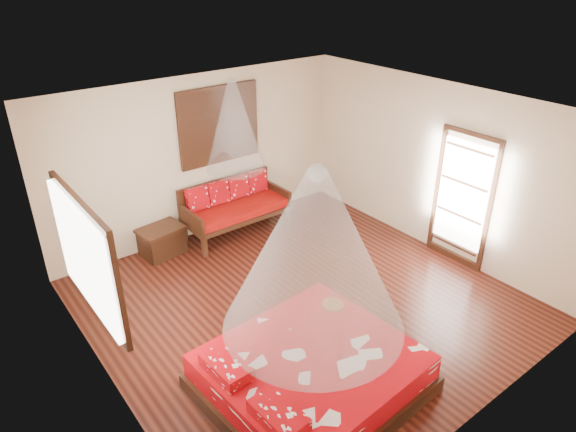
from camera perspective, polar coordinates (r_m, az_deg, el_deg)
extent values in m
cube|color=black|center=(7.54, 1.57, -9.50)|extent=(5.50, 5.50, 0.02)
cube|color=white|center=(6.28, 1.90, 11.62)|extent=(5.50, 5.50, 0.02)
cube|color=beige|center=(5.70, -20.52, -7.70)|extent=(0.02, 5.50, 2.80)
cube|color=beige|center=(8.66, 16.05, 5.18)|extent=(0.02, 5.50, 2.80)
cube|color=beige|center=(8.91, -9.66, 6.49)|extent=(5.50, 0.02, 2.80)
cube|color=beige|center=(5.30, 21.34, -10.75)|extent=(5.50, 0.02, 2.80)
cube|color=black|center=(6.19, 2.60, -18.03)|extent=(2.38, 2.18, 0.20)
cube|color=#AC050D|center=(6.02, 2.65, -16.35)|extent=(2.27, 2.07, 0.30)
cube|color=#AC050D|center=(5.23, -1.05, -21.29)|extent=(0.36, 0.61, 0.15)
cube|color=#AC050D|center=(5.72, -6.89, -16.30)|extent=(0.36, 0.61, 0.15)
cube|color=black|center=(8.56, -9.28, -3.23)|extent=(0.08, 0.08, 0.42)
cube|color=black|center=(9.38, -0.07, 0.02)|extent=(0.08, 0.08, 0.42)
cube|color=black|center=(9.11, -11.45, -1.43)|extent=(0.08, 0.08, 0.42)
cube|color=black|center=(9.88, -2.56, 1.49)|extent=(0.08, 0.08, 0.42)
cube|color=black|center=(9.12, -5.73, 0.24)|extent=(1.85, 0.82, 0.08)
cube|color=#950605|center=(9.07, -5.76, 0.86)|extent=(1.79, 0.76, 0.14)
cube|color=black|center=(9.28, -7.04, 2.66)|extent=(1.85, 0.06, 0.55)
cube|color=black|center=(8.67, -10.70, -0.44)|extent=(0.06, 0.82, 0.30)
cube|color=black|center=(9.50, -1.27, 2.59)|extent=(0.06, 0.82, 0.30)
cube|color=#AC050D|center=(8.89, -10.06, 1.87)|extent=(0.39, 0.20, 0.41)
cube|color=#AC050D|center=(9.06, -7.79, 2.56)|extent=(0.39, 0.20, 0.41)
cube|color=#AC050D|center=(9.25, -5.60, 3.23)|extent=(0.39, 0.20, 0.41)
cube|color=#AC050D|center=(9.46, -3.50, 3.85)|extent=(0.39, 0.20, 0.41)
cube|color=black|center=(8.77, -13.80, -2.85)|extent=(0.72, 0.56, 0.44)
cube|color=black|center=(8.65, -13.98, -1.45)|extent=(0.77, 0.60, 0.05)
cube|color=black|center=(8.89, -7.66, 9.99)|extent=(1.52, 0.06, 1.32)
cube|color=black|center=(8.88, -7.63, 9.98)|extent=(1.35, 0.04, 1.10)
cube|color=black|center=(5.71, -21.28, -4.14)|extent=(0.08, 1.74, 1.34)
cube|color=silver|center=(5.72, -20.91, -4.02)|extent=(0.04, 1.54, 1.10)
cube|color=black|center=(8.46, 18.77, 1.65)|extent=(0.08, 1.02, 2.16)
cube|color=white|center=(8.41, 18.79, 2.23)|extent=(0.03, 0.82, 1.70)
cylinder|color=brown|center=(6.63, 5.00, -9.80)|extent=(0.28, 0.28, 0.03)
cone|color=white|center=(5.10, 3.01, -4.05)|extent=(1.93, 1.93, 1.80)
cone|color=white|center=(8.47, -6.05, 9.93)|extent=(0.98, 0.98, 1.50)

